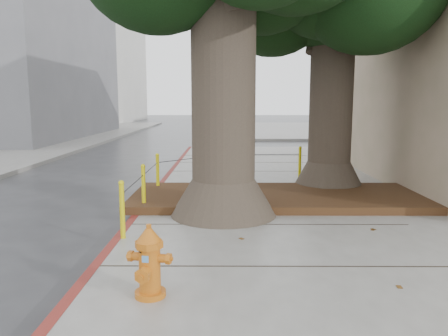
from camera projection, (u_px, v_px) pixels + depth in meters
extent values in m
plane|color=#28282B|center=(244.00, 277.00, 5.83)|extent=(140.00, 140.00, 0.00)
cube|color=slate|center=(303.00, 129.00, 35.43)|extent=(16.00, 20.00, 0.15)
cube|color=maroon|center=(134.00, 221.00, 8.30)|extent=(0.14, 26.00, 0.16)
cube|color=black|center=(278.00, 197.00, 9.64)|extent=(6.40, 2.60, 0.16)
cube|color=silver|center=(79.00, 55.00, 49.28)|extent=(12.00, 18.00, 15.00)
cone|color=#4C3F33|center=(223.00, 197.00, 8.42)|extent=(2.04, 2.04, 0.70)
cylinder|color=#4C3F33|center=(223.00, 90.00, 8.11)|extent=(1.20, 1.20, 4.22)
cone|color=#4C3F33|center=(328.00, 175.00, 10.88)|extent=(1.77, 1.77, 0.70)
cylinder|color=#4C3F33|center=(331.00, 101.00, 10.60)|extent=(1.04, 1.04, 3.84)
cylinder|color=#CEBF0B|center=(122.00, 211.00, 6.93)|extent=(0.08, 0.08, 0.90)
sphere|color=#CEBF0B|center=(121.00, 183.00, 6.86)|extent=(0.09, 0.09, 0.09)
cylinder|color=#CEBF0B|center=(144.00, 188.00, 8.71)|extent=(0.08, 0.08, 0.90)
sphere|color=#CEBF0B|center=(143.00, 166.00, 8.64)|extent=(0.09, 0.09, 0.09)
cylinder|color=#CEBF0B|center=(158.00, 174.00, 10.49)|extent=(0.08, 0.08, 0.90)
sphere|color=#CEBF0B|center=(157.00, 155.00, 10.42)|extent=(0.09, 0.09, 0.09)
cylinder|color=#CEBF0B|center=(221.00, 165.00, 11.96)|extent=(0.08, 0.08, 0.90)
sphere|color=#CEBF0B|center=(221.00, 148.00, 11.90)|extent=(0.09, 0.09, 0.09)
cylinder|color=#CEBF0B|center=(300.00, 164.00, 12.15)|extent=(0.08, 0.08, 0.90)
sphere|color=#CEBF0B|center=(300.00, 148.00, 12.08)|extent=(0.09, 0.09, 0.09)
cylinder|color=black|center=(134.00, 184.00, 7.78)|extent=(0.02, 1.80, 0.02)
cylinder|color=black|center=(151.00, 168.00, 9.56)|extent=(0.02, 1.80, 0.02)
cylinder|color=black|center=(191.00, 159.00, 11.19)|extent=(1.51, 1.51, 0.02)
cylinder|color=black|center=(261.00, 155.00, 12.02)|extent=(2.20, 0.22, 0.02)
cylinder|color=orange|center=(150.00, 293.00, 4.91)|extent=(0.41, 0.41, 0.07)
cylinder|color=orange|center=(150.00, 269.00, 4.87)|extent=(0.28, 0.28, 0.54)
cylinder|color=orange|center=(149.00, 244.00, 4.82)|extent=(0.37, 0.37, 0.08)
cone|color=orange|center=(149.00, 235.00, 4.81)|extent=(0.35, 0.35, 0.15)
cylinder|color=orange|center=(149.00, 227.00, 4.79)|extent=(0.07, 0.07, 0.05)
cylinder|color=orange|center=(138.00, 256.00, 4.87)|extent=(0.17, 0.13, 0.10)
cylinder|color=orange|center=(162.00, 258.00, 4.82)|extent=(0.17, 0.13, 0.10)
cylinder|color=orange|center=(145.00, 273.00, 4.74)|extent=(0.17, 0.18, 0.14)
cube|color=#5999D8|center=(145.00, 259.00, 4.72)|extent=(0.08, 0.02, 0.08)
imported|color=#95969A|center=(353.00, 131.00, 24.11)|extent=(4.19, 2.02, 1.38)
imported|color=black|center=(44.00, 131.00, 24.24)|extent=(2.14, 4.72, 1.34)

